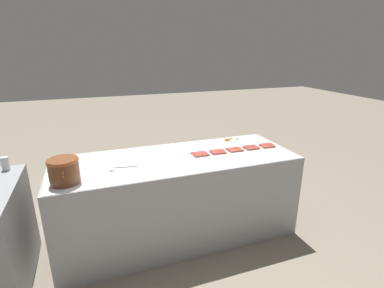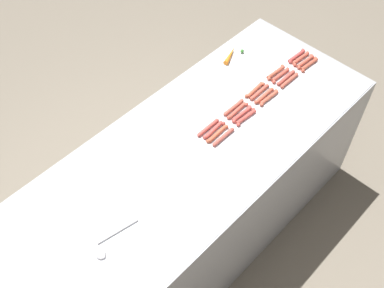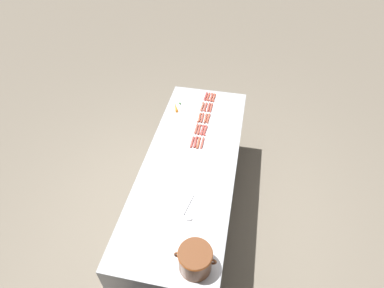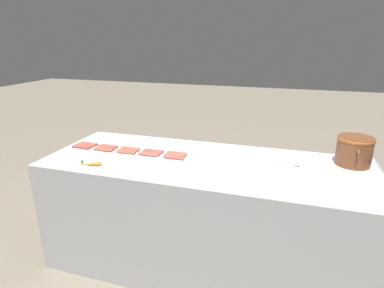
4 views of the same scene
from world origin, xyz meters
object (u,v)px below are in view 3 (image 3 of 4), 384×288
at_px(hot_dog_1, 211,108).
at_px(serving_spoon, 188,213).
at_px(hot_dog_6, 209,107).
at_px(hot_dog_17, 199,118).
at_px(hot_dog_0, 214,98).
at_px(hot_dog_5, 211,97).
at_px(hot_dog_13, 199,129).
at_px(hot_dog_14, 196,142).
at_px(hot_dog_11, 206,107).
at_px(hot_dog_4, 202,143).
at_px(hot_dog_12, 202,118).
at_px(bean_pot, 195,259).
at_px(hot_dog_7, 206,118).
at_px(hot_dog_8, 202,130).
at_px(hot_dog_18, 196,129).
at_px(hot_dog_2, 208,118).
at_px(hot_dog_9, 198,143).
at_px(hot_dog_15, 206,96).
at_px(carrot, 176,107).
at_px(hot_dog_10, 209,97).
at_px(hot_dog_3, 205,130).
at_px(hot_dog_16, 202,107).

height_order(hot_dog_1, serving_spoon, hot_dog_1).
relative_size(hot_dog_6, hot_dog_17, 1.00).
bearing_deg(hot_dog_0, hot_dog_5, -6.85).
height_order(hot_dog_13, hot_dog_14, same).
bearing_deg(hot_dog_11, hot_dog_4, 96.37).
height_order(hot_dog_0, hot_dog_12, same).
relative_size(hot_dog_6, hot_dog_13, 1.00).
xyz_separation_m(hot_dog_11, bean_pot, (-0.25, 1.90, 0.11)).
bearing_deg(bean_pot, hot_dog_7, -82.85).
distance_m(hot_dog_6, hot_dog_8, 0.41).
bearing_deg(hot_dog_18, hot_dog_2, -116.08).
xyz_separation_m(hot_dog_7, hot_dog_18, (0.07, 0.19, 0.00)).
height_order(hot_dog_8, hot_dog_9, same).
height_order(hot_dog_6, hot_dog_15, same).
bearing_deg(serving_spoon, hot_dog_17, -83.64).
bearing_deg(bean_pot, hot_dog_12, -81.65).
bearing_deg(carrot, hot_dog_6, -168.57).
bearing_deg(hot_dog_8, hot_dog_12, -80.36).
relative_size(hot_dog_4, hot_dog_10, 1.00).
bearing_deg(hot_dog_4, hot_dog_6, -86.91).
bearing_deg(hot_dog_14, hot_dog_18, -80.74).
height_order(hot_dog_1, hot_dog_10, same).
bearing_deg(hot_dog_4, hot_dog_5, -87.60).
xyz_separation_m(hot_dog_1, hot_dog_4, (-0.00, 0.61, 0.00)).
relative_size(hot_dog_4, hot_dog_5, 1.00).
relative_size(hot_dog_3, hot_dog_4, 1.00).
xyz_separation_m(hot_dog_9, hot_dog_11, (0.03, -0.61, 0.00)).
xyz_separation_m(hot_dog_12, carrot, (0.34, -0.13, 0.00)).
xyz_separation_m(hot_dog_9, hot_dog_14, (0.03, -0.01, 0.00)).
relative_size(hot_dog_16, bean_pot, 0.54).
relative_size(hot_dog_14, hot_dog_17, 1.00).
bearing_deg(hot_dog_12, hot_dog_3, 107.93).
xyz_separation_m(hot_dog_13, hot_dog_17, (0.04, -0.20, 0.00)).
bearing_deg(hot_dog_15, hot_dog_3, 99.20).
height_order(hot_dog_2, hot_dog_13, same).
bearing_deg(hot_dog_3, hot_dog_13, -2.07).
height_order(hot_dog_4, hot_dog_8, same).
relative_size(hot_dog_8, hot_dog_14, 1.00).
xyz_separation_m(hot_dog_9, hot_dog_15, (0.07, -0.82, 0.00)).
height_order(bean_pot, carrot, bean_pot).
xyz_separation_m(hot_dog_9, carrot, (0.37, -0.54, 0.00)).
bearing_deg(hot_dog_2, hot_dog_9, 85.19).
bearing_deg(hot_dog_2, hot_dog_0, -90.49).
relative_size(hot_dog_1, carrot, 0.96).
xyz_separation_m(hot_dog_11, hot_dog_17, (0.04, 0.21, 0.00)).
xyz_separation_m(hot_dog_4, hot_dog_18, (0.10, -0.20, 0.00)).
height_order(hot_dog_11, hot_dog_17, same).
xyz_separation_m(hot_dog_1, hot_dog_6, (0.03, -0.00, 0.00)).
relative_size(hot_dog_0, hot_dog_6, 1.00).
xyz_separation_m(hot_dog_10, hot_dog_15, (0.04, -0.00, 0.00)).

